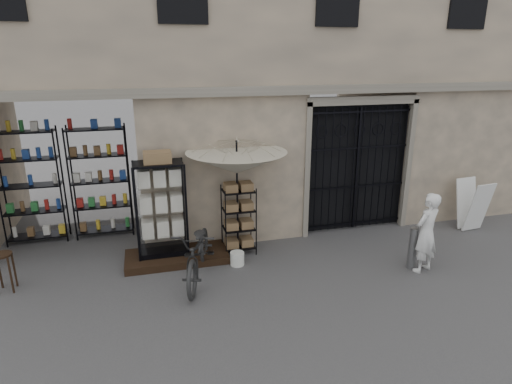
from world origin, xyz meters
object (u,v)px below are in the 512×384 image
object	(u,v)px
display_cabinet	(161,213)
steel_bollard	(413,248)
market_umbrella	(237,157)
wooden_stool	(5,271)
shopkeeper	(421,270)
wire_rack	(239,221)
white_bucket	(237,259)
easel_sign	(473,205)
bicycle	(200,278)

from	to	relation	value
display_cabinet	steel_bollard	bearing A→B (deg)	-13.90
market_umbrella	wooden_stool	size ratio (longest dim) A/B	4.03
shopkeeper	wire_rack	bearing A→B (deg)	-49.37
wooden_stool	wire_rack	bearing A→B (deg)	6.20
wire_rack	market_umbrella	size ratio (longest dim) A/B	0.50
white_bucket	easel_sign	bearing A→B (deg)	3.57
steel_bollard	white_bucket	bearing A→B (deg)	163.04
market_umbrella	bicycle	distance (m)	2.42
shopkeeper	steel_bollard	bearing A→B (deg)	-66.38
wooden_stool	steel_bollard	size ratio (longest dim) A/B	0.85
bicycle	market_umbrella	bearing A→B (deg)	61.52
wooden_stool	shopkeeper	xyz separation A→B (m)	(7.43, -1.22, -0.37)
display_cabinet	bicycle	bearing A→B (deg)	-53.54
steel_bollard	easel_sign	xyz separation A→B (m)	(2.47, 1.33, 0.19)
display_cabinet	market_umbrella	xyz separation A→B (m)	(1.51, -0.04, 1.05)
market_umbrella	easel_sign	bearing A→B (deg)	-2.28
wire_rack	wooden_stool	world-z (taller)	wire_rack
wire_rack	bicycle	distance (m)	1.48
white_bucket	bicycle	size ratio (longest dim) A/B	0.13
shopkeeper	easel_sign	xyz separation A→B (m)	(2.32, 1.48, 0.60)
shopkeeper	easel_sign	bearing A→B (deg)	-169.17
market_umbrella	easel_sign	distance (m)	5.72
wire_rack	shopkeeper	xyz separation A→B (m)	(3.19, -1.68, -0.70)
bicycle	wooden_stool	world-z (taller)	bicycle
wire_rack	white_bucket	world-z (taller)	wire_rack
wooden_stool	steel_bollard	bearing A→B (deg)	-8.37
display_cabinet	bicycle	size ratio (longest dim) A/B	0.98
bicycle	wooden_stool	size ratio (longest dim) A/B	2.93
white_bucket	bicycle	xyz separation A→B (m)	(-0.78, -0.35, -0.13)
display_cabinet	shopkeeper	xyz separation A→B (m)	(4.72, -1.74, -0.98)
easel_sign	wooden_stool	bearing A→B (deg)	175.97
steel_bollard	easel_sign	size ratio (longest dim) A/B	0.70
bicycle	easel_sign	distance (m)	6.52
steel_bollard	shopkeeper	xyz separation A→B (m)	(0.15, -0.15, -0.41)
shopkeeper	easel_sign	world-z (taller)	easel_sign
market_umbrella	shopkeeper	distance (m)	4.16
wire_rack	shopkeeper	size ratio (longest dim) A/B	0.92
bicycle	wooden_stool	distance (m)	3.35
display_cabinet	easel_sign	size ratio (longest dim) A/B	1.72
white_bucket	steel_bollard	world-z (taller)	steel_bollard
wire_rack	market_umbrella	world-z (taller)	market_umbrella
wooden_stool	easel_sign	bearing A→B (deg)	1.53
steel_bollard	easel_sign	world-z (taller)	easel_sign
shopkeeper	easel_sign	distance (m)	2.82
display_cabinet	steel_bollard	distance (m)	4.88
steel_bollard	market_umbrella	bearing A→B (deg)	153.14
wooden_stool	easel_sign	xyz separation A→B (m)	(9.76, 0.26, 0.24)
wooden_stool	easel_sign	world-z (taller)	easel_sign
display_cabinet	shopkeeper	world-z (taller)	display_cabinet
display_cabinet	wire_rack	bearing A→B (deg)	2.96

